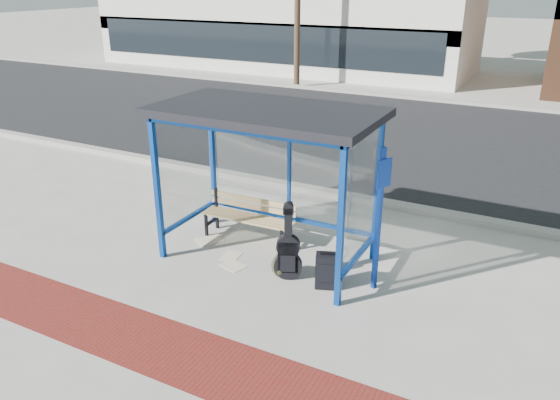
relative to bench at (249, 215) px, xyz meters
The scene contains 16 objects.
ground 0.87m from the bench, 37.13° to the right, with size 120.00×120.00×0.00m, color #B2ADA0.
brick_paver_strip 3.14m from the bench, 78.86° to the right, with size 60.00×1.00×0.01m, color maroon.
curb_near 2.54m from the bench, 76.17° to the left, with size 60.00×0.25×0.12m, color gray.
street_asphalt 7.58m from the bench, 85.44° to the left, with size 60.00×10.00×0.00m, color black.
curb_far 12.66m from the bench, 87.27° to the left, with size 60.00×0.25×0.12m, color gray.
far_sidewalk 14.56m from the bench, 87.63° to the left, with size 60.00×4.00×0.01m, color #B2ADA0.
bus_shelter 1.79m from the bench, 32.59° to the right, with size 3.30×1.80×2.42m.
storefront_white 19.50m from the bench, 115.60° to the left, with size 18.00×6.04×4.00m.
bench is the anchor object (origin of this frame).
guitar_bag 1.48m from the bench, 36.87° to the right, with size 0.43×0.28×1.15m.
suitcase 2.00m from the bench, 25.56° to the right, with size 0.38×0.31×0.58m.
backpack 1.39m from the bench, 39.94° to the right, with size 0.32×0.30×0.33m.
sign_post 2.58m from the bench, 12.98° to the right, with size 0.14×0.25×2.11m.
newspaper_a 0.81m from the bench, 146.28° to the right, with size 0.43×0.34×0.01m, color white.
newspaper_b 1.08m from the bench, 74.51° to the right, with size 0.37×0.29×0.01m, color white.
newspaper_c 0.82m from the bench, 84.86° to the right, with size 0.35×0.28×0.01m, color white.
Camera 1 is at (3.75, -6.76, 4.17)m, focal length 35.00 mm.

